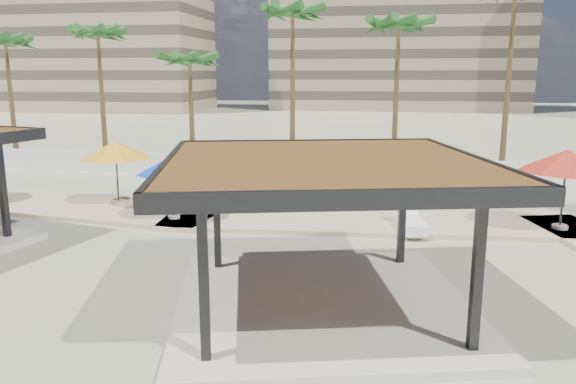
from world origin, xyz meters
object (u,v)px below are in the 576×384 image
Objects in this scene: umbrella_c at (567,161)px; lounger_b at (411,223)px; pavilion_central at (324,221)px; lounger_a at (255,198)px.

umbrella_c is 1.40× the size of lounger_b.
lounger_b is (2.41, 7.13, -1.86)m from pavilion_central.
umbrella_c is 12.25m from lounger_a.
lounger_a is 7.23m from lounger_b.
pavilion_central is 3.86× the size of lounger_a.
lounger_b is (6.51, -3.15, 0.01)m from lounger_a.
umbrella_c is at bearing -108.85° from lounger_a.
umbrella_c is at bearing 31.92° from pavilion_central.
lounger_a is at bearing 97.51° from pavilion_central.
lounger_a is at bearing 55.58° from lounger_b.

